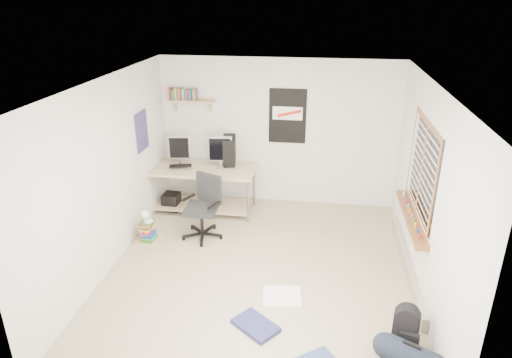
# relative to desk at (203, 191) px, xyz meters

# --- Properties ---
(floor) EXTENTS (4.00, 4.50, 0.01)m
(floor) POSITION_rel_desk_xyz_m (1.20, -1.65, -0.37)
(floor) COLOR gray
(floor) RESTS_ON ground
(ceiling) EXTENTS (4.00, 4.50, 0.01)m
(ceiling) POSITION_rel_desk_xyz_m (1.20, -1.65, 2.14)
(ceiling) COLOR white
(ceiling) RESTS_ON ground
(back_wall) EXTENTS (4.00, 0.01, 2.50)m
(back_wall) POSITION_rel_desk_xyz_m (1.20, 0.60, 0.89)
(back_wall) COLOR silver
(back_wall) RESTS_ON ground
(left_wall) EXTENTS (0.01, 4.50, 2.50)m
(left_wall) POSITION_rel_desk_xyz_m (-0.80, -1.65, 0.89)
(left_wall) COLOR silver
(left_wall) RESTS_ON ground
(right_wall) EXTENTS (0.01, 4.50, 2.50)m
(right_wall) POSITION_rel_desk_xyz_m (3.21, -1.65, 0.89)
(right_wall) COLOR silver
(right_wall) RESTS_ON ground
(desk) EXTENTS (1.84, 0.95, 0.81)m
(desk) POSITION_rel_desk_xyz_m (0.00, 0.00, 0.00)
(desk) COLOR tan
(desk) RESTS_ON floor
(monitor_left) EXTENTS (0.36, 0.13, 0.39)m
(monitor_left) POSITION_rel_desk_xyz_m (-0.38, 0.08, 0.64)
(monitor_left) COLOR #B3B3B8
(monitor_left) RESTS_ON desk
(monitor_right) EXTENTS (0.39, 0.14, 0.42)m
(monitor_right) POSITION_rel_desk_xyz_m (0.31, 0.06, 0.65)
(monitor_right) COLOR #B0B1B6
(monitor_right) RESTS_ON desk
(pc_tower) EXTENTS (0.27, 0.45, 0.44)m
(pc_tower) POSITION_rel_desk_xyz_m (0.43, 0.24, 0.66)
(pc_tower) COLOR black
(pc_tower) RESTS_ON desk
(keyboard) EXTENTS (0.38, 0.22, 0.02)m
(keyboard) POSITION_rel_desk_xyz_m (-0.34, -0.06, 0.45)
(keyboard) COLOR black
(keyboard) RESTS_ON desk
(speaker_left) EXTENTS (0.10, 0.10, 0.19)m
(speaker_left) POSITION_rel_desk_xyz_m (-0.55, 0.33, 0.54)
(speaker_left) COLOR black
(speaker_left) RESTS_ON desk
(speaker_right) EXTENTS (0.12, 0.12, 0.18)m
(speaker_right) POSITION_rel_desk_xyz_m (0.46, 0.16, 0.53)
(speaker_right) COLOR black
(speaker_right) RESTS_ON desk
(office_chair) EXTENTS (0.84, 0.84, 0.97)m
(office_chair) POSITION_rel_desk_xyz_m (0.21, -0.88, 0.12)
(office_chair) COLOR black
(office_chair) RESTS_ON floor
(wall_shelf) EXTENTS (0.80, 0.22, 0.24)m
(wall_shelf) POSITION_rel_desk_xyz_m (-0.25, 0.49, 1.42)
(wall_shelf) COLOR tan
(wall_shelf) RESTS_ON back_wall
(poster_back_wall) EXTENTS (0.62, 0.03, 0.92)m
(poster_back_wall) POSITION_rel_desk_xyz_m (1.35, 0.58, 1.19)
(poster_back_wall) COLOR black
(poster_back_wall) RESTS_ON back_wall
(poster_left_wall) EXTENTS (0.02, 0.42, 0.60)m
(poster_left_wall) POSITION_rel_desk_xyz_m (-0.78, -0.45, 1.14)
(poster_left_wall) COLOR navy
(poster_left_wall) RESTS_ON left_wall
(window) EXTENTS (0.10, 1.50, 1.26)m
(window) POSITION_rel_desk_xyz_m (3.15, -1.35, 1.08)
(window) COLOR brown
(window) RESTS_ON right_wall
(baseboard_heater) EXTENTS (0.08, 2.50, 0.18)m
(baseboard_heater) POSITION_rel_desk_xyz_m (3.16, -1.35, -0.28)
(baseboard_heater) COLOR #B7B2A8
(baseboard_heater) RESTS_ON floor
(backpack) EXTENTS (0.31, 0.27, 0.36)m
(backpack) POSITION_rel_desk_xyz_m (2.91, -2.79, -0.16)
(backpack) COLOR black
(backpack) RESTS_ON floor
(duffel_bag) EXTENTS (0.36, 0.36, 0.52)m
(duffel_bag) POSITION_rel_desk_xyz_m (2.91, -3.13, -0.22)
(duffel_bag) COLOR black
(duffel_bag) RESTS_ON floor
(tshirt) EXTENTS (0.51, 0.45, 0.04)m
(tshirt) POSITION_rel_desk_xyz_m (1.56, -2.21, -0.34)
(tshirt) COLOR white
(tshirt) RESTS_ON floor
(jeans_a) EXTENTS (0.59, 0.56, 0.05)m
(jeans_a) POSITION_rel_desk_xyz_m (1.31, -2.79, -0.33)
(jeans_a) COLOR #23254F
(jeans_a) RESTS_ON floor
(book_stack) EXTENTS (0.49, 0.45, 0.27)m
(book_stack) POSITION_rel_desk_xyz_m (-0.55, -1.11, -0.22)
(book_stack) COLOR brown
(book_stack) RESTS_ON floor
(desk_lamp) EXTENTS (0.19, 0.25, 0.22)m
(desk_lamp) POSITION_rel_desk_xyz_m (-0.53, -1.13, 0.02)
(desk_lamp) COLOR white
(desk_lamp) RESTS_ON book_stack
(subwoofer) EXTENTS (0.29, 0.29, 0.30)m
(subwoofer) POSITION_rel_desk_xyz_m (-0.55, -0.04, -0.22)
(subwoofer) COLOR black
(subwoofer) RESTS_ON floor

